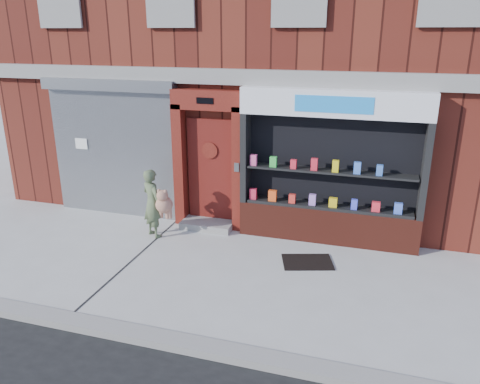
% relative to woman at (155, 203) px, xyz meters
% --- Properties ---
extents(ground, '(80.00, 80.00, 0.00)m').
position_rel_woman_xyz_m(ground, '(1.61, -1.01, -0.72)').
color(ground, '#9E9E99').
rests_on(ground, ground).
extents(curb, '(60.00, 0.30, 0.12)m').
position_rel_woman_xyz_m(curb, '(1.61, -3.16, -0.66)').
color(curb, gray).
rests_on(curb, ground).
extents(building, '(12.00, 8.16, 8.00)m').
position_rel_woman_xyz_m(building, '(1.61, 4.98, 3.28)').
color(building, '#4A1711').
rests_on(building, ground).
extents(shutter_bay, '(3.10, 0.30, 3.04)m').
position_rel_woman_xyz_m(shutter_bay, '(-1.39, 0.92, 1.00)').
color(shutter_bay, gray).
rests_on(shutter_bay, ground).
extents(red_door_bay, '(1.52, 0.58, 2.90)m').
position_rel_woman_xyz_m(red_door_bay, '(0.86, 0.85, 0.74)').
color(red_door_bay, '#4E130D').
rests_on(red_door_bay, ground).
extents(pharmacy_bay, '(3.50, 0.41, 3.00)m').
position_rel_woman_xyz_m(pharmacy_bay, '(3.36, 0.80, 0.65)').
color(pharmacy_bay, '#5E2116').
rests_on(pharmacy_bay, ground).
extents(woman, '(0.76, 0.55, 1.42)m').
position_rel_woman_xyz_m(woman, '(0.00, 0.00, 0.00)').
color(woman, '#4E5D3D').
rests_on(woman, ground).
extents(doormat, '(1.04, 0.86, 0.02)m').
position_rel_woman_xyz_m(doormat, '(3.16, -0.27, -0.71)').
color(doormat, black).
rests_on(doormat, ground).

